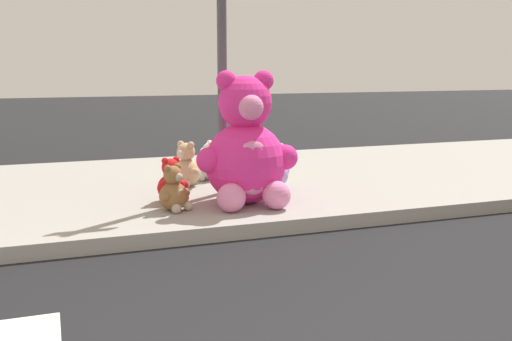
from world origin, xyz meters
TOP-DOWN VIEW (x-y plane):
  - sidewalk at (0.00, 5.20)m, footprint 28.00×4.40m
  - sign_pole at (1.00, 4.40)m, footprint 0.56×0.11m
  - plush_pink_large at (1.09, 3.81)m, footprint 1.11×0.99m
  - plush_brown at (0.28, 3.76)m, footprint 0.34×0.35m
  - plush_red at (0.34, 4.16)m, footprint 0.37×0.36m
  - plush_white at (1.06, 5.25)m, footprint 0.36×0.40m
  - plush_lavender at (1.70, 4.53)m, footprint 0.42×0.37m
  - plush_yellow at (1.61, 5.04)m, footprint 0.51×0.51m
  - plush_tan at (0.67, 4.94)m, footprint 0.41×0.40m

SIDE VIEW (x-z plane):
  - sidewalk at x=0.00m, z-range 0.00..0.15m
  - plush_brown at x=0.28m, z-range 0.10..0.59m
  - plush_red at x=0.34m, z-range 0.10..0.60m
  - plush_white at x=1.06m, z-range 0.10..0.62m
  - plush_lavender at x=1.70m, z-range 0.09..0.64m
  - plush_tan at x=0.67m, z-range 0.09..0.66m
  - plush_yellow at x=1.61m, z-range 0.08..0.79m
  - plush_pink_large at x=1.09m, z-range 0.01..1.45m
  - sign_pole at x=1.00m, z-range 0.25..3.45m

